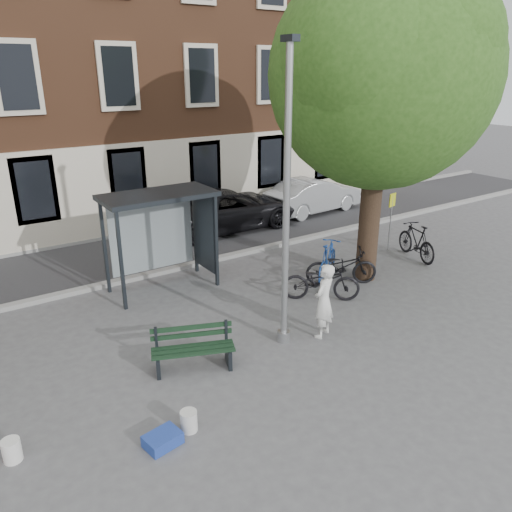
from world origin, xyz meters
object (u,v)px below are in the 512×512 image
Objects in this scene: car_silver at (314,195)px; bus_shelter at (172,217)px; lamppost at (286,218)px; painter at (324,301)px; bike_b at (328,260)px; bike_a at (341,266)px; bench at (193,350)px; bike_c at (321,281)px; bike_d at (417,241)px; car_dark at (227,209)px; notice_sign at (392,210)px.

bus_shelter is at bearing 109.63° from car_silver.
lamppost is 2.14m from painter.
bike_a is at bearing 149.44° from bike_b.
lamppost reaches higher than bench.
bike_d is (4.40, 0.61, 0.05)m from bike_c.
bike_a is 6.09m from car_dark.
bike_a is at bearing 36.69° from bench.
bike_c is (1.18, 1.41, -0.33)m from painter.
lamppost reaches higher than car_silver.
bike_a is 1.03× the size of notice_sign.
bike_c is at bearing -153.58° from painter.
bus_shelter is 5.33m from car_dark.
car_dark reaches higher than car_silver.
lamppost reaches higher than car_dark.
lamppost is 1.44× the size of car_silver.
bike_d is 1.28m from notice_sign.
car_dark is 4.07m from car_silver.
bus_shelter is 0.67× the size of car_silver.
bus_shelter reaches higher than car_dark.
car_dark is 2.79× the size of notice_sign.
bike_d reaches higher than bike_a.
car_silver is (6.40, 7.89, -0.14)m from painter.
car_dark is at bearing 30.42° from bike_a.
bus_shelter is 4.75m from painter.
bike_d reaches higher than bike_c.
painter is at bearing -161.62° from notice_sign.
bench is 9.16m from car_dark.
bike_c reaches higher than bench.
lamppost is 7.01m from notice_sign.
notice_sign is (4.27, 1.60, 0.85)m from bike_c.
bike_c is 1.04× the size of notice_sign.
bus_shelter is at bearing -95.47° from painter.
lamppost is 4.19m from bike_a.
notice_sign reaches higher than car_dark.
bus_shelter is at bearing 90.99° from bench.
painter is 0.91× the size of bike_d.
car_dark is (2.33, 7.96, -0.12)m from painter.
bike_b reaches higher than bike_c.
bike_b is 6.88m from car_silver.
bike_c is 6.65m from car_dark.
bike_a is 0.99× the size of bike_c.
bench is (-2.09, 0.18, -2.40)m from lamppost.
bike_c is at bearing 98.21° from bike_b.
bus_shelter is 4.45m from bike_b.
bike_d is (7.03, -2.37, -1.36)m from bus_shelter.
lamppost is 3.15× the size of bike_a.
notice_sign is (3.12, -4.94, 0.63)m from car_dark.
notice_sign reaches higher than bike_a.
notice_sign is (-0.13, 0.99, 0.80)m from bike_d.
bike_a is at bearing -170.66° from notice_sign.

